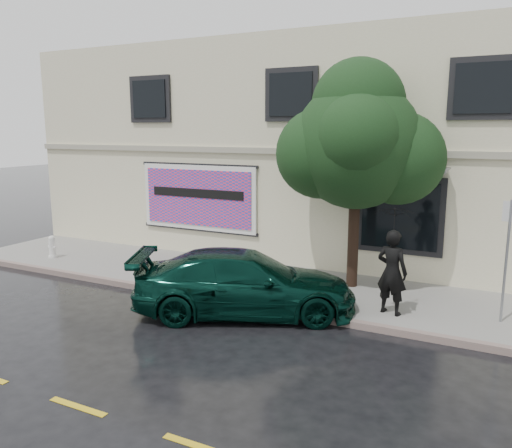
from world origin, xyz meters
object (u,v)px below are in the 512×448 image
at_px(fire_hydrant, 52,247).
at_px(car, 245,283).
at_px(pedestrian, 392,272).
at_px(street_tree, 357,146).

bearing_deg(fire_hydrant, car, 8.41).
bearing_deg(pedestrian, car, 33.72).
relative_size(car, street_tree, 0.96).
distance_m(pedestrian, fire_hydrant, 10.82).
bearing_deg(fire_hydrant, pedestrian, 16.95).
bearing_deg(car, street_tree, -58.19).
bearing_deg(car, pedestrian, -95.35).
height_order(street_tree, fire_hydrant, street_tree).
bearing_deg(street_tree, car, -123.43).
xyz_separation_m(pedestrian, fire_hydrant, (-10.80, 0.21, -0.61)).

